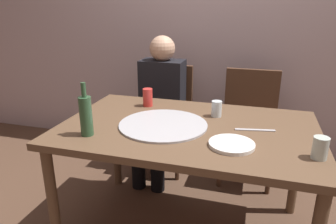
{
  "coord_description": "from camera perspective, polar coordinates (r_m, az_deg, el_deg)",
  "views": [
    {
      "loc": [
        0.36,
        -1.64,
        1.42
      ],
      "look_at": [
        -0.14,
        0.06,
        0.79
      ],
      "focal_mm": 33.38,
      "sensor_mm": 36.0,
      "label": 1
    }
  ],
  "objects": [
    {
      "name": "table_knife",
      "position": [
        1.8,
        15.61,
        -3.19
      ],
      "size": [
        0.22,
        0.06,
        0.01
      ],
      "primitive_type": "cube",
      "rotation": [
        0.0,
        0.0,
        3.33
      ],
      "color": "#B7B7BC",
      "rests_on": "dining_table"
    },
    {
      "name": "tumbler_far",
      "position": [
        1.96,
        8.86,
        0.59
      ],
      "size": [
        0.06,
        0.06,
        0.1
      ],
      "primitive_type": "cylinder",
      "color": "silver",
      "rests_on": "dining_table"
    },
    {
      "name": "pizza_tray",
      "position": [
        1.8,
        -0.89,
        -2.33
      ],
      "size": [
        0.51,
        0.51,
        0.01
      ],
      "primitive_type": "cylinder",
      "color": "#ADADB2",
      "rests_on": "dining_table"
    },
    {
      "name": "dining_table",
      "position": [
        1.84,
        3.62,
        -4.76
      ],
      "size": [
        1.46,
        0.93,
        0.74
      ],
      "color": "brown",
      "rests_on": "ground_plane"
    },
    {
      "name": "chair_right",
      "position": [
        2.67,
        14.6,
        -1.11
      ],
      "size": [
        0.44,
        0.44,
        0.9
      ],
      "rotation": [
        0.0,
        0.0,
        3.14
      ],
      "color": "#472D1E",
      "rests_on": "ground_plane"
    },
    {
      "name": "plate_stack",
      "position": [
        1.59,
        11.54,
        -5.8
      ],
      "size": [
        0.23,
        0.23,
        0.02
      ],
      "primitive_type": "cylinder",
      "color": "white",
      "rests_on": "dining_table"
    },
    {
      "name": "guest_in_sweater",
      "position": [
        2.6,
        -1.59,
        1.96
      ],
      "size": [
        0.36,
        0.56,
        1.17
      ],
      "rotation": [
        0.0,
        0.0,
        3.14
      ],
      "color": "black",
      "rests_on": "ground_plane"
    },
    {
      "name": "chair_left",
      "position": [
        2.77,
        -0.61,
        0.33
      ],
      "size": [
        0.44,
        0.44,
        0.9
      ],
      "rotation": [
        0.0,
        0.0,
        3.14
      ],
      "color": "#472D1E",
      "rests_on": "ground_plane"
    },
    {
      "name": "back_wall",
      "position": [
        2.97,
        9.78,
        16.82
      ],
      "size": [
        6.0,
        0.1,
        2.6
      ],
      "primitive_type": "cube",
      "color": "#B29EA3",
      "rests_on": "ground_plane"
    },
    {
      "name": "tumbler_near",
      "position": [
        1.58,
        26.04,
        -5.92
      ],
      "size": [
        0.07,
        0.07,
        0.1
      ],
      "primitive_type": "cylinder",
      "color": "#B7C6BC",
      "rests_on": "dining_table"
    },
    {
      "name": "soda_can",
      "position": [
        2.14,
        -3.72,
        2.68
      ],
      "size": [
        0.07,
        0.07,
        0.12
      ],
      "primitive_type": "cylinder",
      "color": "red",
      "rests_on": "dining_table"
    },
    {
      "name": "wine_bottle",
      "position": [
        1.7,
        -14.77,
        -0.54
      ],
      "size": [
        0.07,
        0.07,
        0.29
      ],
      "color": "#2D5133",
      "rests_on": "dining_table"
    }
  ]
}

